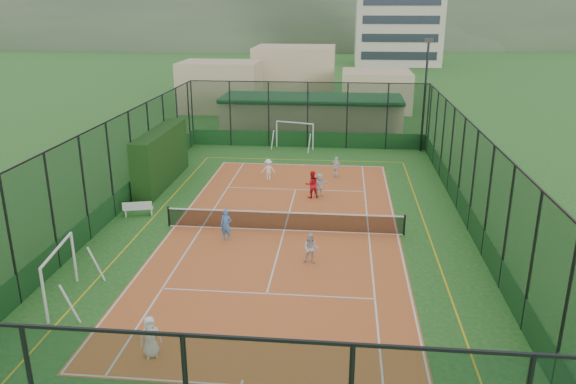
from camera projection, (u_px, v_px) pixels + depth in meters
name	position (u px, v px, depth m)	size (l,w,h in m)	color
ground	(284.00, 230.00, 27.53)	(300.00, 300.00, 0.00)	#1E5923
court_slab	(284.00, 230.00, 27.53)	(11.17, 23.97, 0.01)	#C5592B
tennis_net	(284.00, 220.00, 27.36)	(11.67, 0.12, 1.06)	black
perimeter_fence	(284.00, 182.00, 26.73)	(18.12, 34.12, 5.00)	black
floodlight_ne	(425.00, 96.00, 41.07)	(0.60, 0.26, 8.25)	black
clubhouse	(311.00, 115.00, 47.78)	(15.20, 7.20, 3.15)	tan
distant_hills	(337.00, 41.00, 169.04)	(200.00, 60.00, 24.00)	#384C33
hedge_left	(161.00, 157.00, 34.30)	(1.15, 7.65, 3.35)	black
white_bench	(138.00, 208.00, 29.30)	(1.50, 0.41, 0.85)	white
futsal_goal_near	(60.00, 275.00, 20.68)	(0.94, 3.24, 2.09)	white
futsal_goal_far	(295.00, 135.00, 42.91)	(3.10, 0.90, 2.00)	white
child_near_left	(150.00, 337.00, 17.48)	(0.67, 0.44, 1.38)	white
child_near_mid	(226.00, 225.00, 26.13)	(0.56, 0.36, 1.52)	#457EC6
child_near_right	(311.00, 249.00, 23.81)	(0.66, 0.51, 1.36)	silver
child_far_left	(268.00, 170.00, 35.17)	(0.88, 0.50, 1.36)	white
child_far_right	(336.00, 167.00, 35.70)	(0.80, 0.33, 1.37)	white
child_far_back	(319.00, 185.00, 32.28)	(1.25, 0.40, 1.34)	white
coach	(312.00, 184.00, 31.92)	(0.77, 0.60, 1.58)	red
tennis_balls	(277.00, 220.00, 28.67)	(5.28, 1.31, 0.07)	#CCE033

